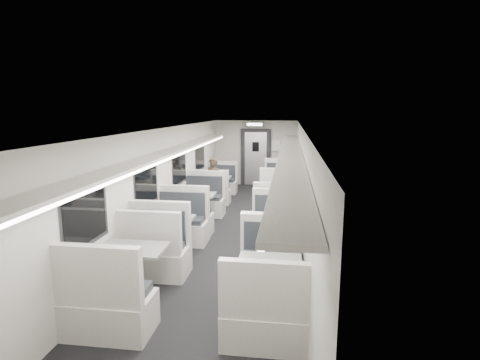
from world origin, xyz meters
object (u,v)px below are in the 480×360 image
(booth_right_c, at_px, (275,238))
(booth_right_d, at_px, (269,284))
(booth_left_c, at_px, (169,237))
(booth_right_b, at_px, (279,206))
(vestibule_door, at_px, (256,158))
(booth_right_a, at_px, (281,189))
(booth_left_a, at_px, (218,187))
(passenger, at_px, (213,183))
(booth_left_d, at_px, (134,273))
(exit_sign, at_px, (255,124))
(booth_left_b, at_px, (197,209))

(booth_right_c, distance_m, booth_right_d, 1.92)
(booth_left_c, xyz_separation_m, booth_right_b, (2.00, 2.67, -0.00))
(vestibule_door, bearing_deg, booth_right_a, -68.39)
(booth_right_c, bearing_deg, booth_left_c, -172.82)
(booth_left_a, bearing_deg, booth_right_c, -66.93)
(booth_right_a, distance_m, passenger, 2.11)
(booth_right_c, xyz_separation_m, passenger, (-1.91, 3.55, 0.34))
(booth_left_d, height_order, vestibule_door, vestibule_door)
(booth_left_a, bearing_deg, booth_left_d, -90.00)
(booth_right_b, distance_m, booth_right_c, 2.42)
(booth_right_b, xyz_separation_m, vestibule_door, (-1.00, 4.49, 0.64))
(booth_right_a, height_order, passenger, passenger)
(booth_left_c, relative_size, booth_right_d, 1.05)
(booth_left_d, bearing_deg, vestibule_door, 83.51)
(booth_right_c, bearing_deg, booth_right_a, 90.00)
(booth_left_c, bearing_deg, booth_right_d, -39.88)
(vestibule_door, xyz_separation_m, exit_sign, (0.00, -0.49, 1.24))
(booth_right_a, distance_m, exit_sign, 2.94)
(booth_left_c, relative_size, exit_sign, 3.62)
(vestibule_door, distance_m, exit_sign, 1.33)
(booth_left_d, height_order, booth_right_a, booth_left_d)
(booth_left_c, bearing_deg, booth_right_c, 7.18)
(booth_left_c, xyz_separation_m, exit_sign, (1.00, 6.67, 1.88))
(booth_right_a, xyz_separation_m, passenger, (-1.91, -0.84, 0.32))
(booth_left_a, xyz_separation_m, booth_left_c, (0.00, -4.95, 0.05))
(booth_right_b, xyz_separation_m, booth_right_d, (0.00, -4.34, -0.02))
(exit_sign, bearing_deg, booth_right_c, -81.15)
(booth_right_a, height_order, booth_right_b, booth_right_a)
(booth_right_a, distance_m, booth_right_c, 4.39)
(booth_left_c, height_order, booth_right_b, booth_left_c)
(booth_left_b, bearing_deg, booth_right_c, -43.34)
(exit_sign, bearing_deg, booth_right_b, -75.97)
(booth_left_a, relative_size, booth_right_c, 0.93)
(booth_left_a, distance_m, passenger, 1.21)
(passenger, bearing_deg, booth_right_c, -41.97)
(booth_right_b, height_order, booth_right_c, booth_right_b)
(passenger, bearing_deg, exit_sign, 92.03)
(vestibule_door, bearing_deg, passenger, -105.20)
(booth_left_a, relative_size, booth_left_d, 0.85)
(booth_left_d, height_order, booth_right_c, booth_left_d)
(booth_right_c, bearing_deg, booth_right_d, -90.00)
(booth_right_d, xyz_separation_m, passenger, (-1.91, 5.47, 0.34))
(booth_right_b, relative_size, booth_right_d, 1.05)
(booth_left_b, distance_m, exit_sign, 5.01)
(booth_right_c, distance_m, exit_sign, 6.77)
(passenger, bearing_deg, booth_left_d, -71.24)
(booth_right_a, relative_size, vestibule_door, 1.08)
(booth_left_d, bearing_deg, booth_left_a, 90.00)
(booth_right_a, bearing_deg, vestibule_door, 111.61)
(booth_left_a, distance_m, booth_right_d, 6.91)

